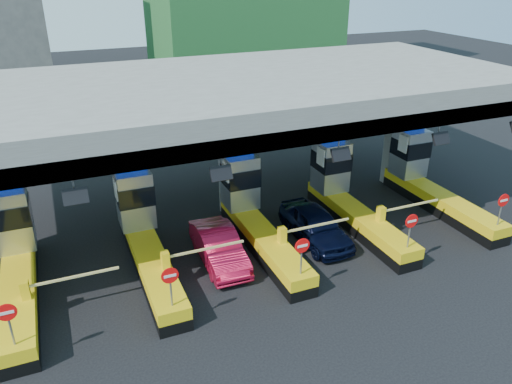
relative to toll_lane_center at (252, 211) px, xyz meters
name	(u,v)px	position (x,y,z in m)	size (l,w,h in m)	color
ground	(254,240)	(0.00, -0.28, -1.40)	(120.00, 120.00, 0.00)	black
toll_canopy	(230,96)	(0.00, 2.59, 4.74)	(28.00, 12.09, 7.00)	slate
toll_lane_far_left	(15,256)	(-10.00, 0.00, 0.00)	(4.43, 8.00, 4.16)	black
toll_lane_left	(143,231)	(-5.00, 0.00, 0.00)	(4.43, 8.00, 4.16)	black
toll_lane_center	(252,211)	(0.00, 0.00, 0.00)	(4.43, 8.00, 4.16)	black
toll_lane_right	(345,193)	(5.00, 0.00, 0.00)	(4.43, 8.00, 4.16)	black
toll_lane_far_right	(426,177)	(10.00, 0.00, 0.00)	(4.43, 8.00, 4.16)	black
van	(315,225)	(2.59, -1.37, -0.61)	(1.87, 4.64, 1.58)	black
red_car	(219,247)	(-2.12, -1.41, -0.66)	(1.56, 4.47, 1.47)	#AD0D2C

